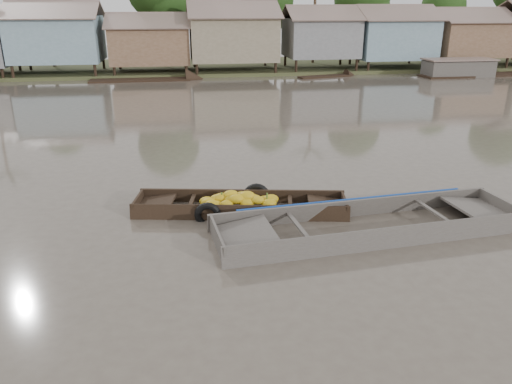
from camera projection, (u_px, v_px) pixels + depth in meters
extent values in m
plane|color=#52483F|center=(261.00, 235.00, 11.85)|extent=(120.00, 120.00, 0.00)
cube|color=#384723|center=(200.00, 68.00, 42.37)|extent=(120.00, 12.00, 0.50)
cube|color=gray|center=(57.00, 39.00, 36.72)|extent=(6.20, 5.20, 3.20)
cube|color=brown|center=(49.00, 10.00, 34.69)|extent=(6.60, 3.02, 1.28)
cube|color=brown|center=(58.00, 9.00, 37.29)|extent=(6.60, 3.02, 1.28)
cube|color=brown|center=(150.00, 45.00, 37.83)|extent=(5.80, 4.60, 2.70)
cube|color=brown|center=(148.00, 20.00, 36.04)|extent=(6.20, 2.67, 1.14)
cube|color=brown|center=(149.00, 19.00, 38.34)|extent=(6.20, 2.67, 1.14)
cube|color=#7B6D55|center=(233.00, 38.00, 38.54)|extent=(6.50, 5.30, 3.30)
cube|color=brown|center=(234.00, 9.00, 36.48)|extent=(6.90, 3.08, 1.31)
cube|color=brown|center=(230.00, 9.00, 39.12)|extent=(6.90, 3.08, 1.31)
cube|color=slate|center=(321.00, 38.00, 39.54)|extent=(5.40, 4.70, 2.90)
cube|color=brown|center=(326.00, 13.00, 37.69)|extent=(5.80, 2.73, 1.17)
cube|color=brown|center=(317.00, 12.00, 40.04)|extent=(5.80, 2.73, 1.17)
cube|color=gray|center=(392.00, 38.00, 40.41)|extent=(6.00, 5.00, 3.10)
cube|color=brown|center=(402.00, 12.00, 38.45)|extent=(6.40, 2.90, 1.24)
cube|color=brown|center=(388.00, 12.00, 40.95)|extent=(6.40, 2.90, 1.24)
cube|color=brown|center=(467.00, 38.00, 41.33)|extent=(5.70, 4.90, 2.80)
cube|color=brown|center=(479.00, 15.00, 39.45)|extent=(6.10, 2.85, 1.21)
cube|color=brown|center=(461.00, 14.00, 41.90)|extent=(6.10, 2.85, 1.21)
cylinder|color=#473323|center=(51.00, 39.00, 40.76)|extent=(0.28, 0.28, 4.90)
sphere|color=#173310|center=(46.00, 2.00, 39.76)|extent=(4.20, 4.20, 4.20)
cylinder|color=#473323|center=(161.00, 30.00, 40.84)|extent=(0.28, 0.28, 6.30)
cylinder|color=#473323|center=(267.00, 35.00, 43.20)|extent=(0.28, 0.28, 5.25)
cylinder|color=#473323|center=(360.00, 32.00, 43.33)|extent=(0.28, 0.28, 5.60)
cylinder|color=#473323|center=(440.00, 37.00, 45.56)|extent=(0.28, 0.28, 4.55)
sphere|color=#173310|center=(444.00, 7.00, 44.64)|extent=(3.90, 3.90, 3.90)
cylinder|color=#473323|center=(314.00, 18.00, 42.81)|extent=(0.24, 0.24, 8.00)
cube|color=black|center=(241.00, 214.00, 13.24)|extent=(5.55, 1.99, 0.08)
cube|color=black|center=(242.00, 198.00, 13.72)|extent=(5.51, 1.13, 0.52)
cube|color=black|center=(239.00, 215.00, 12.61)|extent=(5.51, 1.13, 0.52)
cube|color=black|center=(344.00, 207.00, 13.09)|extent=(0.27, 1.20, 0.49)
cube|color=black|center=(326.00, 205.00, 13.08)|extent=(1.12, 1.19, 0.19)
cube|color=black|center=(138.00, 205.00, 13.23)|extent=(0.27, 1.20, 0.49)
cube|color=black|center=(156.00, 203.00, 13.20)|extent=(1.12, 1.19, 0.19)
cube|color=black|center=(191.00, 202.00, 13.16)|extent=(0.30, 1.16, 0.05)
cube|color=black|center=(290.00, 203.00, 13.09)|extent=(0.30, 1.16, 0.05)
ellipsoid|color=gold|center=(247.00, 203.00, 12.93)|extent=(0.43, 0.33, 0.24)
ellipsoid|color=gold|center=(254.00, 199.00, 13.03)|extent=(0.45, 0.35, 0.25)
ellipsoid|color=gold|center=(207.00, 211.00, 12.88)|extent=(0.39, 0.30, 0.22)
ellipsoid|color=gold|center=(271.00, 199.00, 13.30)|extent=(0.48, 0.37, 0.27)
ellipsoid|color=gold|center=(277.00, 210.00, 12.81)|extent=(0.41, 0.32, 0.23)
ellipsoid|color=gold|center=(212.00, 205.00, 12.97)|extent=(0.49, 0.38, 0.27)
ellipsoid|color=gold|center=(258.00, 200.00, 12.92)|extent=(0.39, 0.30, 0.21)
ellipsoid|color=gold|center=(247.00, 196.00, 13.02)|extent=(0.50, 0.39, 0.28)
ellipsoid|color=gold|center=(239.00, 197.00, 13.21)|extent=(0.47, 0.36, 0.26)
ellipsoid|color=gold|center=(206.00, 206.00, 13.13)|extent=(0.38, 0.30, 0.21)
ellipsoid|color=gold|center=(222.00, 198.00, 13.15)|extent=(0.49, 0.38, 0.27)
ellipsoid|color=gold|center=(243.00, 200.00, 12.99)|extent=(0.44, 0.34, 0.25)
ellipsoid|color=gold|center=(237.00, 199.00, 12.93)|extent=(0.47, 0.36, 0.26)
ellipsoid|color=gold|center=(215.00, 209.00, 12.90)|extent=(0.48, 0.37, 0.27)
ellipsoid|color=gold|center=(207.00, 201.00, 13.27)|extent=(0.45, 0.35, 0.25)
ellipsoid|color=gold|center=(236.00, 198.00, 13.35)|extent=(0.40, 0.31, 0.22)
ellipsoid|color=gold|center=(231.00, 195.00, 13.11)|extent=(0.47, 0.36, 0.26)
ellipsoid|color=gold|center=(252.00, 198.00, 13.47)|extent=(0.41, 0.32, 0.23)
ellipsoid|color=gold|center=(244.00, 209.00, 12.83)|extent=(0.40, 0.31, 0.22)
ellipsoid|color=gold|center=(216.00, 205.00, 12.95)|extent=(0.44, 0.34, 0.24)
ellipsoid|color=gold|center=(235.00, 197.00, 13.28)|extent=(0.44, 0.34, 0.24)
ellipsoid|color=gold|center=(269.00, 204.00, 12.96)|extent=(0.45, 0.35, 0.25)
ellipsoid|color=gold|center=(265.00, 200.00, 13.38)|extent=(0.43, 0.33, 0.24)
ellipsoid|color=gold|center=(232.00, 198.00, 13.22)|extent=(0.44, 0.34, 0.24)
ellipsoid|color=gold|center=(231.00, 196.00, 13.38)|extent=(0.39, 0.30, 0.22)
ellipsoid|color=gold|center=(232.00, 200.00, 13.02)|extent=(0.46, 0.36, 0.26)
ellipsoid|color=gold|center=(227.00, 204.00, 12.87)|extent=(0.38, 0.29, 0.21)
ellipsoid|color=gold|center=(242.00, 195.00, 13.15)|extent=(0.38, 0.29, 0.21)
ellipsoid|color=gold|center=(213.00, 208.00, 12.89)|extent=(0.49, 0.38, 0.27)
ellipsoid|color=gold|center=(217.00, 199.00, 13.17)|extent=(0.42, 0.33, 0.24)
ellipsoid|color=gold|center=(251.00, 198.00, 13.43)|extent=(0.43, 0.33, 0.24)
ellipsoid|color=gold|center=(209.00, 203.00, 13.11)|extent=(0.50, 0.38, 0.28)
cylinder|color=#3F6626|center=(222.00, 196.00, 13.07)|extent=(0.04, 0.04, 0.18)
cylinder|color=#3F6626|center=(248.00, 196.00, 13.05)|extent=(0.04, 0.04, 0.18)
cylinder|color=#3F6626|center=(267.00, 196.00, 13.04)|extent=(0.04, 0.04, 0.18)
torus|color=black|center=(256.00, 196.00, 13.77)|extent=(0.78, 0.31, 0.76)
torus|color=black|center=(208.00, 215.00, 12.55)|extent=(0.71, 0.30, 0.69)
cube|color=#46413B|center=(368.00, 234.00, 12.05)|extent=(7.51, 2.32, 0.08)
cube|color=#46413B|center=(353.00, 210.00, 12.78)|extent=(7.53, 0.92, 0.60)
cube|color=#46413B|center=(387.00, 241.00, 11.14)|extent=(7.53, 0.92, 0.60)
cube|color=#46413B|center=(501.00, 210.00, 12.82)|extent=(0.24, 1.84, 0.57)
cube|color=#46413B|center=(480.00, 209.00, 12.64)|extent=(1.43, 1.71, 0.24)
cube|color=#46413B|center=(217.00, 241.00, 11.11)|extent=(0.24, 1.84, 0.57)
cube|color=#46413B|center=(245.00, 235.00, 11.23)|extent=(1.43, 1.71, 0.24)
cube|color=#46413B|center=(300.00, 227.00, 11.51)|extent=(0.28, 1.77, 0.05)
cube|color=#46413B|center=(435.00, 213.00, 12.33)|extent=(0.28, 1.77, 0.05)
cube|color=#665E54|center=(368.00, 233.00, 12.04)|extent=(5.74, 2.00, 0.02)
cube|color=navy|center=(353.00, 201.00, 12.75)|extent=(6.08, 0.70, 0.15)
torus|color=olive|center=(427.00, 231.00, 12.08)|extent=(0.42, 0.42, 0.06)
torus|color=olive|center=(427.00, 229.00, 12.07)|extent=(0.34, 0.34, 0.06)
cube|color=black|center=(140.00, 82.00, 35.46)|extent=(7.02, 1.66, 0.35)
cube|color=black|center=(475.00, 77.00, 37.84)|extent=(8.73, 2.50, 0.35)
cube|color=black|center=(324.00, 78.00, 37.20)|extent=(4.19, 1.87, 0.35)
cube|color=black|center=(458.00, 69.00, 37.43)|extent=(5.00, 2.00, 1.20)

